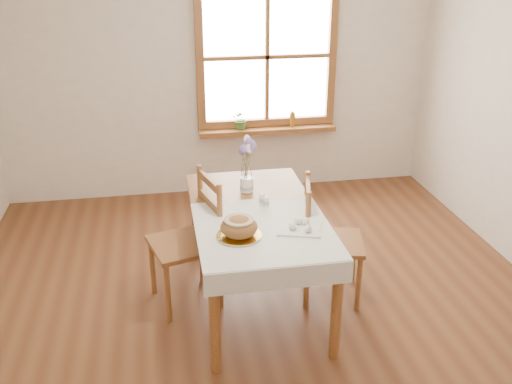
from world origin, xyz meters
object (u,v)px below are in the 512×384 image
dining_table (256,222)px  flower_vase (247,185)px  chair_left (184,242)px  chair_right (333,241)px  bread_plate (239,236)px

dining_table → flower_vase: (-0.01, 0.35, 0.14)m
dining_table → chair_left: 0.55m
dining_table → chair_left: (-0.52, 0.09, -0.16)m
chair_left → chair_right: (1.10, -0.12, -0.03)m
dining_table → chair_left: size_ratio=1.60×
chair_right → bread_plate: chair_right is taller
chair_left → flower_vase: chair_left is taller
chair_right → chair_left: bearing=97.4°
dining_table → chair_left: bearing=170.7°
dining_table → chair_right: bearing=-3.3°
dining_table → bread_plate: bearing=-115.1°
dining_table → flower_vase: 0.38m
bread_plate → flower_vase: bearing=77.0°
chair_left → bread_plate: (0.34, -0.47, 0.27)m
chair_right → flower_vase: bearing=70.5°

